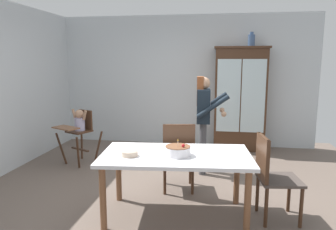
{
  "coord_description": "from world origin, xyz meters",
  "views": [
    {
      "loc": [
        0.69,
        -3.97,
        1.76
      ],
      "look_at": [
        -0.06,
        0.7,
        0.95
      ],
      "focal_mm": 33.55,
      "sensor_mm": 36.0,
      "label": 1
    }
  ],
  "objects_px": {
    "china_cabinet": "(240,99)",
    "ceramic_vase": "(251,40)",
    "adult_person": "(204,113)",
    "birthday_cake": "(178,151)",
    "dining_chair_right_end": "(271,172)",
    "dining_table": "(176,161)",
    "dining_chair_far_side": "(179,152)",
    "high_chair_with_toddler": "(79,127)",
    "serving_bowl": "(130,153)"
  },
  "relations": [
    {
      "from": "dining_chair_right_end",
      "to": "china_cabinet",
      "type": "bearing_deg",
      "value": -4.12
    },
    {
      "from": "ceramic_vase",
      "to": "serving_bowl",
      "type": "height_order",
      "value": "ceramic_vase"
    },
    {
      "from": "ceramic_vase",
      "to": "serving_bowl",
      "type": "bearing_deg",
      "value": -116.15
    },
    {
      "from": "adult_person",
      "to": "birthday_cake",
      "type": "distance_m",
      "value": 1.57
    },
    {
      "from": "birthday_cake",
      "to": "dining_chair_right_end",
      "type": "distance_m",
      "value": 1.06
    },
    {
      "from": "ceramic_vase",
      "to": "dining_chair_far_side",
      "type": "bearing_deg",
      "value": -115.65
    },
    {
      "from": "high_chair_with_toddler",
      "to": "dining_chair_right_end",
      "type": "distance_m",
      "value": 3.31
    },
    {
      "from": "birthday_cake",
      "to": "serving_bowl",
      "type": "distance_m",
      "value": 0.53
    },
    {
      "from": "serving_bowl",
      "to": "dining_chair_right_end",
      "type": "xyz_separation_m",
      "value": [
        1.53,
        0.25,
        -0.21
      ]
    },
    {
      "from": "birthday_cake",
      "to": "serving_bowl",
      "type": "relative_size",
      "value": 1.56
    },
    {
      "from": "birthday_cake",
      "to": "china_cabinet",
      "type": "bearing_deg",
      "value": 74.37
    },
    {
      "from": "china_cabinet",
      "to": "birthday_cake",
      "type": "bearing_deg",
      "value": -105.63
    },
    {
      "from": "dining_table",
      "to": "dining_chair_far_side",
      "type": "height_order",
      "value": "dining_chair_far_side"
    },
    {
      "from": "dining_table",
      "to": "high_chair_with_toddler",
      "type": "bearing_deg",
      "value": 139.63
    },
    {
      "from": "high_chair_with_toddler",
      "to": "adult_person",
      "type": "bearing_deg",
      "value": 22.86
    },
    {
      "from": "china_cabinet",
      "to": "dining_chair_right_end",
      "type": "bearing_deg",
      "value": -86.72
    },
    {
      "from": "china_cabinet",
      "to": "ceramic_vase",
      "type": "xyz_separation_m",
      "value": [
        0.17,
        0.0,
        1.13
      ]
    },
    {
      "from": "china_cabinet",
      "to": "adult_person",
      "type": "height_order",
      "value": "china_cabinet"
    },
    {
      "from": "dining_table",
      "to": "serving_bowl",
      "type": "distance_m",
      "value": 0.53
    },
    {
      "from": "serving_bowl",
      "to": "dining_chair_far_side",
      "type": "distance_m",
      "value": 0.96
    },
    {
      "from": "dining_table",
      "to": "dining_chair_right_end",
      "type": "distance_m",
      "value": 1.06
    },
    {
      "from": "dining_chair_far_side",
      "to": "dining_chair_right_end",
      "type": "bearing_deg",
      "value": 142.49
    },
    {
      "from": "high_chair_with_toddler",
      "to": "serving_bowl",
      "type": "height_order",
      "value": "high_chair_with_toddler"
    },
    {
      "from": "adult_person",
      "to": "dining_chair_right_end",
      "type": "relative_size",
      "value": 1.59
    },
    {
      "from": "adult_person",
      "to": "birthday_cake",
      "type": "height_order",
      "value": "adult_person"
    },
    {
      "from": "dining_table",
      "to": "birthday_cake",
      "type": "height_order",
      "value": "birthday_cake"
    },
    {
      "from": "ceramic_vase",
      "to": "adult_person",
      "type": "relative_size",
      "value": 0.18
    },
    {
      "from": "china_cabinet",
      "to": "birthday_cake",
      "type": "relative_size",
      "value": 7.3
    },
    {
      "from": "birthday_cake",
      "to": "adult_person",
      "type": "bearing_deg",
      "value": 82.35
    },
    {
      "from": "ceramic_vase",
      "to": "dining_chair_far_side",
      "type": "xyz_separation_m",
      "value": [
        -1.11,
        -2.31,
        -1.61
      ]
    },
    {
      "from": "dining_chair_far_side",
      "to": "dining_chair_right_end",
      "type": "xyz_separation_m",
      "value": [
        1.1,
        -0.58,
        0.0
      ]
    },
    {
      "from": "adult_person",
      "to": "dining_chair_far_side",
      "type": "distance_m",
      "value": 0.96
    },
    {
      "from": "birthday_cake",
      "to": "dining_chair_far_side",
      "type": "bearing_deg",
      "value": 96.53
    },
    {
      "from": "ceramic_vase",
      "to": "serving_bowl",
      "type": "xyz_separation_m",
      "value": [
        -1.54,
        -3.14,
        -1.39
      ]
    },
    {
      "from": "dining_table",
      "to": "dining_chair_right_end",
      "type": "relative_size",
      "value": 1.81
    },
    {
      "from": "china_cabinet",
      "to": "serving_bowl",
      "type": "height_order",
      "value": "china_cabinet"
    },
    {
      "from": "dining_table",
      "to": "dining_chair_far_side",
      "type": "bearing_deg",
      "value": 94.55
    },
    {
      "from": "high_chair_with_toddler",
      "to": "dining_chair_right_end",
      "type": "relative_size",
      "value": 0.99
    },
    {
      "from": "dining_chair_far_side",
      "to": "china_cabinet",
      "type": "bearing_deg",
      "value": -121.72
    },
    {
      "from": "high_chair_with_toddler",
      "to": "serving_bowl",
      "type": "bearing_deg",
      "value": -25.42
    },
    {
      "from": "dining_chair_right_end",
      "to": "dining_table",
      "type": "bearing_deg",
      "value": 87.6
    },
    {
      "from": "adult_person",
      "to": "dining_table",
      "type": "distance_m",
      "value": 1.54
    },
    {
      "from": "ceramic_vase",
      "to": "china_cabinet",
      "type": "bearing_deg",
      "value": -178.78
    },
    {
      "from": "adult_person",
      "to": "serving_bowl",
      "type": "distance_m",
      "value": 1.81
    },
    {
      "from": "birthday_cake",
      "to": "dining_chair_right_end",
      "type": "xyz_separation_m",
      "value": [
        1.02,
        0.15,
        -0.24
      ]
    },
    {
      "from": "serving_bowl",
      "to": "dining_chair_right_end",
      "type": "height_order",
      "value": "dining_chair_right_end"
    },
    {
      "from": "dining_table",
      "to": "serving_bowl",
      "type": "bearing_deg",
      "value": -161.9
    },
    {
      "from": "china_cabinet",
      "to": "ceramic_vase",
      "type": "bearing_deg",
      "value": 1.22
    },
    {
      "from": "high_chair_with_toddler",
      "to": "dining_table",
      "type": "bearing_deg",
      "value": -14.27
    },
    {
      "from": "high_chair_with_toddler",
      "to": "dining_chair_right_end",
      "type": "bearing_deg",
      "value": -1.21
    }
  ]
}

